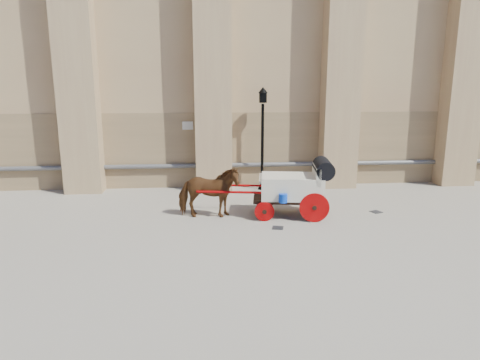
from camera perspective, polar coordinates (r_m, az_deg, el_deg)
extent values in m
plane|color=gray|center=(13.76, 1.15, -4.65)|extent=(90.00, 90.00, 0.00)
cube|color=#967A54|center=(17.74, 6.17, 4.17)|extent=(44.00, 0.35, 3.00)
cylinder|color=#59595B|center=(17.57, 6.29, 2.10)|extent=(42.00, 0.18, 0.18)
cube|color=beige|center=(17.11, -7.00, 7.21)|extent=(0.42, 0.04, 0.32)
imported|color=brown|center=(13.31, -4.23, -1.66)|extent=(1.98, 1.02, 1.62)
cube|color=black|center=(13.62, 6.48, -2.49)|extent=(2.33, 1.32, 0.12)
cube|color=beige|center=(13.53, 6.95, -0.86)|extent=(2.07, 1.52, 0.70)
cube|color=beige|center=(13.51, 10.17, 0.76)|extent=(0.34, 1.26, 0.55)
cube|color=beige|center=(13.45, 3.35, 0.23)|extent=(0.51, 1.14, 0.10)
cylinder|color=black|center=(13.50, 11.05, 1.58)|extent=(0.74, 1.32, 0.56)
cylinder|color=#9E0204|center=(13.12, 9.89, -3.65)|extent=(0.90, 0.19, 0.90)
cylinder|color=#9E0204|center=(14.31, 9.36, -2.26)|extent=(0.90, 0.19, 0.90)
cylinder|color=#9E0204|center=(13.07, 3.29, -4.22)|extent=(0.60, 0.15, 0.60)
cylinder|color=#9E0204|center=(14.27, 3.31, -2.78)|extent=(0.60, 0.15, 0.60)
cylinder|color=#9E0204|center=(13.12, -0.62, -1.64)|extent=(2.39, 0.43, 0.07)
cylinder|color=#9E0204|center=(14.00, -0.36, -0.73)|extent=(2.39, 0.43, 0.07)
cylinder|color=#0A3CC7|center=(12.88, 5.76, -2.43)|extent=(0.26, 0.26, 0.26)
cylinder|color=black|center=(16.78, 3.00, 4.37)|extent=(0.11, 0.11, 3.37)
cone|color=black|center=(17.06, 2.94, -0.67)|extent=(0.34, 0.34, 0.34)
cube|color=black|center=(16.61, 3.07, 10.93)|extent=(0.26, 0.26, 0.39)
cone|color=black|center=(16.61, 3.08, 11.90)|extent=(0.37, 0.37, 0.22)
cube|color=black|center=(12.57, 5.06, -6.36)|extent=(0.39, 0.39, 0.01)
cube|color=black|center=(14.73, 17.70, -4.07)|extent=(0.42, 0.42, 0.01)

